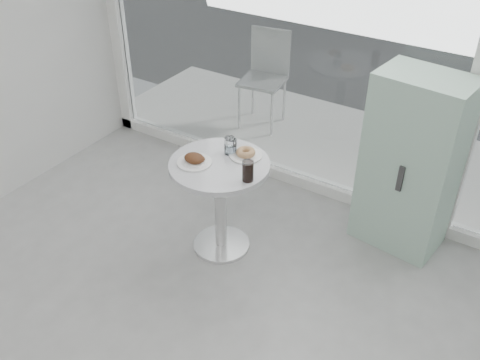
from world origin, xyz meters
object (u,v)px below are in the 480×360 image
Objects in this scene: main_table at (220,188)px; mint_cabinet at (410,164)px; water_tumbler_b at (232,147)px; plate_fritter at (195,160)px; plate_donut at (246,154)px; patio_chair at (266,72)px; cola_glass at (248,171)px; water_tumbler_a at (230,146)px.

mint_cabinet is (1.12, 0.84, 0.14)m from main_table.
mint_cabinet is 1.31m from water_tumbler_b.
plate_fritter is 0.37m from plate_donut.
water_tumbler_b is at bearing -75.72° from patio_chair.
plate_fritter is (0.58, -1.99, 0.19)m from patio_chair.
mint_cabinet is at bearing 47.56° from cola_glass.
water_tumbler_b reaches higher than plate_donut.
water_tumbler_b is (0.00, 0.16, 0.27)m from main_table.
plate_donut is 1.61× the size of cola_glass.
patio_chair is at bearing 112.09° from water_tumbler_a.
plate_fritter is at bearing -132.83° from plate_donut.
mint_cabinet reaches higher than main_table.
cola_glass is at bearing -37.34° from water_tumbler_a.
cola_glass is at bearing -14.84° from main_table.
cola_glass is at bearing -125.26° from mint_cabinet.
main_table is at bearing -85.33° from water_tumbler_a.
mint_cabinet is 10.92× the size of water_tumbler_a.
patio_chair is (-0.72, 1.90, 0.06)m from main_table.
water_tumbler_a is at bearing 142.66° from cola_glass.
plate_fritter is (-0.14, -0.09, 0.25)m from main_table.
plate_donut is at bearing 13.27° from water_tumbler_a.
water_tumbler_a is at bearing 94.67° from main_table.
cola_glass is at bearing -71.36° from patio_chair.
water_tumbler_b reaches higher than main_table.
plate_fritter is at bearing -82.14° from patio_chair.
plate_donut is (-1.01, -0.66, 0.10)m from mint_cabinet.
mint_cabinet is at bearing -38.44° from patio_chair.
plate_fritter reaches higher than plate_donut.
plate_fritter is 1.04× the size of plate_donut.
plate_donut is (0.83, -1.72, 0.18)m from patio_chair.
mint_cabinet is 11.93× the size of water_tumbler_b.
water_tumbler_a reaches higher than plate_fritter.
cola_glass reaches higher than plate_fritter.
main_table is at bearing -121.12° from plate_donut.
plate_fritter is at bearing -136.41° from mint_cabinet.
patio_chair is at bearing 106.19° from plate_fritter.
patio_chair is 1.90m from water_tumbler_a.
mint_cabinet reaches higher than water_tumbler_b.
patio_chair is 3.98× the size of plate_fritter.
water_tumbler_a is at bearing -158.12° from water_tumbler_b.
mint_cabinet is at bearing 31.41° from water_tumbler_b.
water_tumbler_b is at bearing -141.40° from mint_cabinet.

